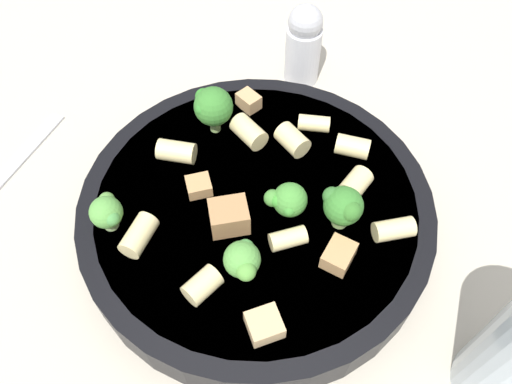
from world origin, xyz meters
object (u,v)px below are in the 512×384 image
at_px(broccoli_floret_0, 212,106).
at_px(rigatoni_0, 394,229).
at_px(chicken_chunk_2, 337,258).
at_px(chicken_chunk_4, 227,215).
at_px(rigatoni_3, 356,184).
at_px(chicken_chunk_1, 249,101).
at_px(pasta_bowl, 256,210).
at_px(broccoli_floret_1, 343,206).
at_px(rigatoni_6, 292,140).
at_px(pepper_shaker, 303,44).
at_px(rigatoni_2, 288,238).
at_px(rigatoni_4, 202,285).
at_px(broccoli_floret_3, 107,212).
at_px(broccoli_floret_2, 288,200).
at_px(chicken_chunk_3, 264,325).
at_px(rigatoni_1, 314,123).
at_px(chicken_chunk_0, 199,186).
at_px(rigatoni_7, 352,147).
at_px(broccoli_floret_4, 243,260).
at_px(rigatoni_9, 176,151).
at_px(rigatoni_5, 249,132).
at_px(rigatoni_8, 139,235).

distance_m(broccoli_floret_0, rigatoni_0, 0.17).
relative_size(chicken_chunk_2, chicken_chunk_4, 0.86).
bearing_deg(rigatoni_3, chicken_chunk_2, 23.94).
bearing_deg(chicken_chunk_1, pasta_bowl, 45.52).
xyz_separation_m(broccoli_floret_1, rigatoni_6, (-0.03, -0.07, -0.01)).
height_order(rigatoni_3, pepper_shaker, pepper_shaker).
height_order(rigatoni_2, rigatoni_4, rigatoni_4).
xyz_separation_m(broccoli_floret_3, chicken_chunk_4, (-0.06, 0.06, -0.01)).
bearing_deg(broccoli_floret_2, broccoli_floret_0, -103.67).
xyz_separation_m(broccoli_floret_2, rigatoni_3, (-0.05, 0.02, -0.01)).
distance_m(chicken_chunk_3, pepper_shaker, 0.27).
bearing_deg(rigatoni_1, chicken_chunk_3, 27.98).
distance_m(rigatoni_0, rigatoni_1, 0.11).
relative_size(rigatoni_1, chicken_chunk_0, 1.42).
relative_size(rigatoni_4, rigatoni_7, 0.91).
distance_m(rigatoni_3, chicken_chunk_4, 0.10).
relative_size(broccoli_floret_2, rigatoni_1, 1.14).
xyz_separation_m(broccoli_floret_4, rigatoni_7, (-0.13, -0.01, -0.01)).
bearing_deg(pasta_bowl, pepper_shaker, -152.67).
xyz_separation_m(rigatoni_9, chicken_chunk_3, (0.06, 0.14, -0.00)).
distance_m(broccoli_floret_0, broccoli_floret_2, 0.10).
relative_size(broccoli_floret_0, chicken_chunk_3, 2.00).
distance_m(rigatoni_5, chicken_chunk_3, 0.16).
distance_m(chicken_chunk_1, chicken_chunk_4, 0.12).
xyz_separation_m(broccoli_floret_4, rigatoni_5, (-0.09, -0.08, -0.01)).
distance_m(rigatoni_3, chicken_chunk_1, 0.12).
distance_m(broccoli_floret_2, chicken_chunk_0, 0.07).
bearing_deg(rigatoni_9, rigatoni_0, 107.88).
xyz_separation_m(rigatoni_0, chicken_chunk_4, (0.07, -0.09, 0.00)).
height_order(pasta_bowl, broccoli_floret_4, broccoli_floret_4).
bearing_deg(rigatoni_4, rigatoni_2, 164.03).
height_order(rigatoni_7, pepper_shaker, pepper_shaker).
relative_size(broccoli_floret_1, rigatoni_9, 1.24).
height_order(chicken_chunk_0, chicken_chunk_3, chicken_chunk_3).
relative_size(broccoli_floret_1, broccoli_floret_2, 1.24).
height_order(rigatoni_1, rigatoni_5, rigatoni_5).
bearing_deg(broccoli_floret_3, rigatoni_9, -171.84).
distance_m(chicken_chunk_4, pepper_shaker, 0.20).
xyz_separation_m(pasta_bowl, broccoli_floret_1, (-0.02, 0.06, 0.04)).
distance_m(pasta_bowl, rigatoni_8, 0.09).
distance_m(broccoli_floret_4, rigatoni_8, 0.08).
height_order(rigatoni_2, chicken_chunk_0, rigatoni_2).
bearing_deg(rigatoni_2, rigatoni_6, -142.39).
relative_size(chicken_chunk_3, chicken_chunk_4, 0.77).
height_order(chicken_chunk_2, chicken_chunk_3, same).
bearing_deg(rigatoni_9, rigatoni_5, 151.59).
relative_size(broccoli_floret_1, rigatoni_3, 1.56).
bearing_deg(pasta_bowl, broccoli_floret_4, 33.76).
bearing_deg(pasta_bowl, rigatoni_9, -81.12).
height_order(rigatoni_7, chicken_chunk_2, rigatoni_7).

